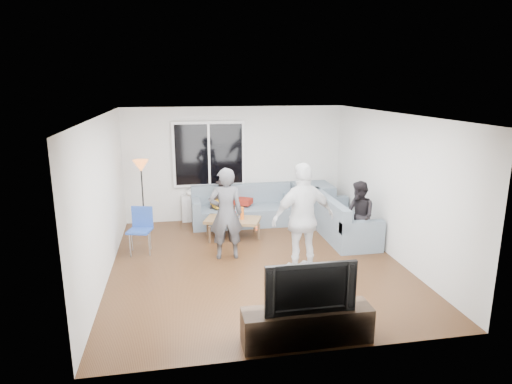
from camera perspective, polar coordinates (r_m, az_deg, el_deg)
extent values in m
cube|color=#56351C|center=(7.90, 0.06, -9.33)|extent=(5.00, 5.50, 0.04)
cube|color=white|center=(7.28, 0.07, 10.14)|extent=(5.00, 5.50, 0.04)
cube|color=silver|center=(10.16, -2.75, 3.69)|extent=(5.00, 0.04, 2.60)
cube|color=silver|center=(4.91, 5.94, -7.68)|extent=(5.00, 0.04, 2.60)
cube|color=silver|center=(7.47, -19.33, -0.83)|extent=(0.04, 5.50, 2.60)
cube|color=silver|center=(8.30, 17.44, 0.74)|extent=(0.04, 5.50, 2.60)
cube|color=white|center=(9.98, -6.13, 4.90)|extent=(1.62, 0.06, 1.47)
cube|color=black|center=(9.94, -6.11, 4.86)|extent=(1.50, 0.02, 1.35)
cube|color=white|center=(9.93, -6.11, 4.85)|extent=(0.05, 0.03, 1.35)
cube|color=silver|center=(10.21, -5.94, -2.03)|extent=(1.30, 0.12, 0.62)
imported|color=#326428|center=(10.08, -4.24, 0.79)|extent=(0.25, 0.22, 0.40)
imported|color=white|center=(10.06, -8.53, 0.00)|extent=(0.21, 0.21, 0.18)
cube|color=slate|center=(10.24, 7.29, -1.34)|extent=(0.85, 0.85, 0.85)
cube|color=#C2841C|center=(9.79, -4.56, -1.48)|extent=(0.47, 0.43, 0.14)
cube|color=maroon|center=(9.92, -1.66, -1.22)|extent=(0.46, 0.44, 0.13)
cube|color=#8E6744|center=(9.11, -3.03, -4.67)|extent=(1.24, 0.94, 0.40)
cylinder|color=maroon|center=(8.94, -3.15, -3.11)|extent=(0.17, 0.17, 0.17)
imported|color=#444448|center=(7.88, -3.92, -2.82)|extent=(0.62, 0.41, 1.67)
imported|color=silver|center=(7.27, 6.15, -3.50)|extent=(1.15, 0.62, 1.87)
imported|color=black|center=(8.52, 13.19, -3.08)|extent=(0.55, 0.68, 1.33)
imported|color=black|center=(9.83, -4.02, -1.11)|extent=(0.75, 0.47, 1.12)
cube|color=#332419|center=(5.66, 6.61, -16.76)|extent=(1.60, 0.40, 0.44)
imported|color=black|center=(5.41, 6.78, -11.84)|extent=(1.11, 0.15, 0.64)
cylinder|color=orange|center=(8.95, -1.81, -2.77)|extent=(0.07, 0.07, 0.26)
cylinder|color=#1A8F27|center=(8.93, -3.44, -2.99)|extent=(0.08, 0.08, 0.21)
cylinder|color=#331A0B|center=(9.20, -2.97, -2.45)|extent=(0.07, 0.07, 0.22)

